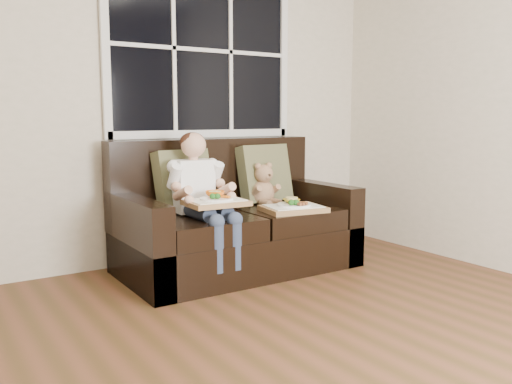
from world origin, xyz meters
TOP-DOWN VIEW (x-y plane):
  - window_back at (0.64, 2.48)m, footprint 1.62×0.04m
  - loveseat at (0.64, 2.02)m, footprint 1.70×0.92m
  - pillow_left at (0.31, 2.17)m, footprint 0.47×0.27m
  - pillow_right at (1.03, 2.17)m, footprint 0.47×0.25m
  - child at (0.31, 1.90)m, footprint 0.39×0.60m
  - teddy_bear at (0.95, 2.06)m, footprint 0.19×0.25m
  - tray_left at (0.33, 1.71)m, footprint 0.41×0.32m
  - tray_right at (0.95, 1.67)m, footprint 0.48×0.39m

SIDE VIEW (x-z plane):
  - loveseat at x=0.64m, z-range -0.17..0.79m
  - tray_right at x=0.95m, z-range 0.43..0.53m
  - tray_left at x=0.33m, z-range 0.53..0.62m
  - teddy_bear at x=0.95m, z-range 0.41..0.75m
  - child at x=0.31m, z-range 0.21..1.09m
  - pillow_left at x=0.31m, z-range 0.44..0.90m
  - pillow_right at x=1.03m, z-range 0.44..0.91m
  - window_back at x=0.64m, z-range 0.96..2.33m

